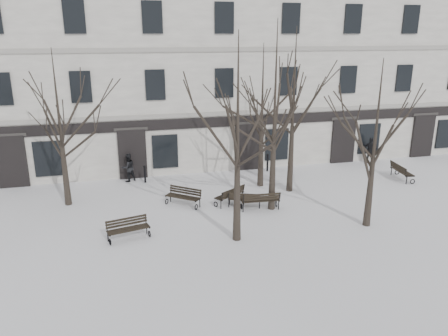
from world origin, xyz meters
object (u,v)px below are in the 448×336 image
object	(u,v)px
bench_3	(184,196)
bench_5	(401,171)
tree_2	(275,95)
bench_2	(260,200)
tree_3	(377,125)
bench_0	(128,228)
tree_1	(238,115)
bench_1	(244,199)
bench_4	(230,195)

from	to	relation	value
bench_3	bench_5	bearing A→B (deg)	43.62
tree_2	bench_2	distance (m)	5.03
tree_2	tree_3	bearing A→B (deg)	-39.24
bench_0	bench_2	size ratio (longest dim) A/B	0.96
tree_1	bench_2	bearing A→B (deg)	54.69
tree_3	bench_5	xyz separation A→B (m)	(5.41, 5.22, -4.02)
bench_1	bench_5	bearing A→B (deg)	-149.41
bench_0	bench_5	world-z (taller)	bench_5
bench_3	bench_5	world-z (taller)	bench_5
tree_2	bench_5	bearing A→B (deg)	15.16
bench_1	tree_3	bearing A→B (deg)	164.51
bench_3	bench_0	bearing A→B (deg)	-92.67
bench_2	bench_4	xyz separation A→B (m)	(-1.19, 1.16, -0.04)
tree_1	tree_2	distance (m)	3.77
tree_2	bench_3	xyz separation A→B (m)	(-4.07, 1.48, -5.02)
tree_3	bench_4	world-z (taller)	tree_3
tree_1	bench_2	size ratio (longest dim) A/B	4.38
tree_2	bench_2	size ratio (longest dim) A/B	4.65
bench_1	tree_1	bearing A→B (deg)	88.35
bench_1	bench_3	size ratio (longest dim) A/B	0.95
bench_0	bench_3	bearing A→B (deg)	34.27
bench_2	bench_5	world-z (taller)	bench_2
bench_0	bench_2	world-z (taller)	bench_2
tree_2	bench_0	world-z (taller)	tree_2
tree_3	bench_3	world-z (taller)	tree_3
bench_1	bench_2	size ratio (longest dim) A/B	0.88
bench_0	bench_4	distance (m)	5.81
bench_4	bench_1	bearing A→B (deg)	96.71
tree_2	tree_1	bearing A→B (deg)	-132.31
tree_2	tree_3	size ratio (longest dim) A/B	1.22
bench_2	tree_3	bearing A→B (deg)	148.75
tree_1	bench_3	size ratio (longest dim) A/B	4.74
bench_0	bench_5	xyz separation A→B (m)	(15.74, 4.02, 0.03)
tree_3	bench_2	world-z (taller)	tree_3
tree_2	bench_0	size ratio (longest dim) A/B	4.84
tree_3	bench_5	world-z (taller)	tree_3
tree_1	bench_0	world-z (taller)	tree_1
bench_1	bench_3	distance (m)	3.00
tree_2	bench_1	xyz separation A→B (m)	(-1.22, 0.51, -5.07)
bench_0	bench_1	world-z (taller)	bench_0
tree_2	bench_2	xyz separation A→B (m)	(-0.57, -0.02, -5.00)
tree_3	bench_2	distance (m)	6.34
bench_2	bench_4	world-z (taller)	bench_2
tree_1	bench_0	xyz separation A→B (m)	(-4.34, 1.16, -4.72)
tree_3	bench_1	distance (m)	7.05
bench_2	bench_5	size ratio (longest dim) A/B	0.99
tree_1	tree_3	size ratio (longest dim) A/B	1.15
bench_1	bench_2	distance (m)	0.84
tree_2	tree_3	world-z (taller)	tree_2
bench_2	bench_5	xyz separation A→B (m)	(9.44, 2.42, -0.00)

